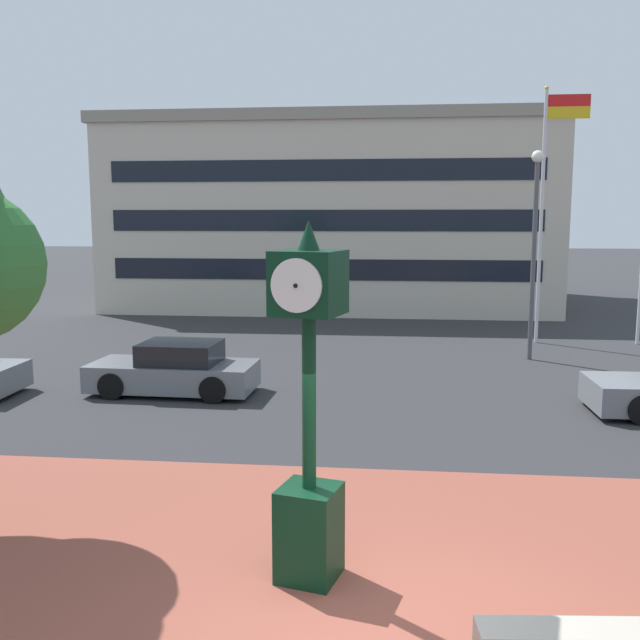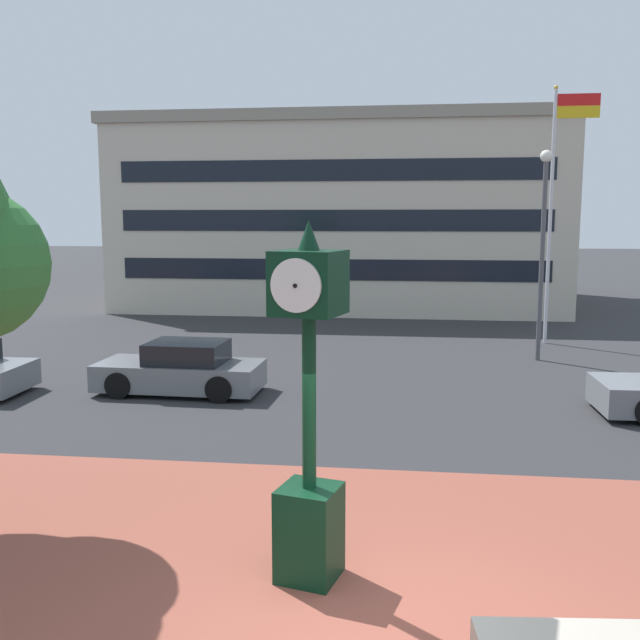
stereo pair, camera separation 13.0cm
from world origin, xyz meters
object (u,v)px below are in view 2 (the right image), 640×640
Objects in this scene: car_street_far at (182,370)px; civic_building at (345,215)px; street_clock at (309,420)px; flagpole_primary at (555,198)px; street_lamp_post at (543,233)px.

car_street_far is 20.94m from civic_building.
flagpole_primary is (5.99, 16.98, 3.00)m from street_clock.
street_clock reaches higher than car_street_far.
civic_building is 16.84m from street_lamp_post.
civic_building is at bearing -4.18° from car_street_far.
street_lamp_post is at bearing -106.36° from flagpole_primary.
flagpole_primary is at bearing 84.78° from street_clock.
car_street_far is at bearing -141.11° from flagpole_primary.
flagpole_primary is 14.59m from civic_building.
flagpole_primary is at bearing 73.64° from street_lamp_post.
street_lamp_post is at bearing 84.11° from street_clock.
car_street_far is 0.19× the size of civic_building.
street_clock is at bearing -110.10° from street_lamp_post.
car_street_far is 14.01m from flagpole_primary.
car_street_far is (-4.37, 8.63, -1.38)m from street_clock.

